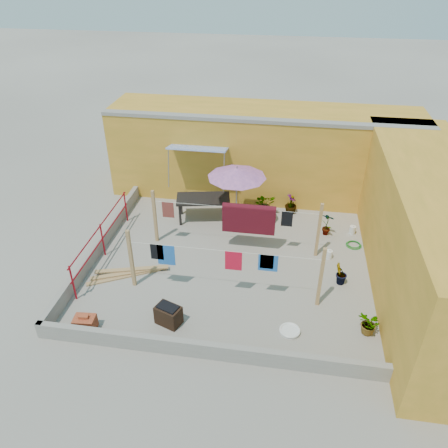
{
  "coord_description": "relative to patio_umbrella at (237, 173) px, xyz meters",
  "views": [
    {
      "loc": [
        1.43,
        -10.25,
        7.95
      ],
      "look_at": [
        -0.25,
        0.3,
        1.16
      ],
      "focal_mm": 35.0,
      "sensor_mm": 36.0,
      "label": 1
    }
  ],
  "objects": [
    {
      "name": "green_hose",
      "position": [
        3.81,
        -0.48,
        -1.98
      ],
      "size": [
        0.49,
        0.49,
        0.07
      ],
      "color": "#18701E",
      "rests_on": "ground"
    },
    {
      "name": "water_jug_b",
      "position": [
        3.81,
        0.22,
        -1.87
      ],
      "size": [
        0.21,
        0.21,
        0.32
      ],
      "color": "silver",
      "rests_on": "ground"
    },
    {
      "name": "plant_right_b",
      "position": [
        3.24,
        -2.43,
        -1.67
      ],
      "size": [
        0.49,
        0.48,
        0.69
      ],
      "primitive_type": "imported",
      "rotation": [
        0.0,
        0.0,
        3.87
      ],
      "color": "#255618",
      "rests_on": "ground"
    },
    {
      "name": "parapet_front",
      "position": [
        0.11,
        -5.54,
        -1.79
      ],
      "size": [
        8.3,
        0.16,
        0.44
      ],
      "primitive_type": "cube",
      "color": "gray",
      "rests_on": "ground"
    },
    {
      "name": "plant_back_a",
      "position": [
        0.85,
        1.02,
        -1.62
      ],
      "size": [
        0.9,
        0.85,
        0.79
      ],
      "primitive_type": "imported",
      "rotation": [
        0.0,
        0.0,
        0.42
      ],
      "color": "#255618",
      "rests_on": "ground"
    },
    {
      "name": "white_basin",
      "position": [
        1.93,
        -4.48,
        -1.96
      ],
      "size": [
        0.52,
        0.52,
        0.09
      ],
      "color": "silver",
      "rests_on": "ground"
    },
    {
      "name": "plant_back_b",
      "position": [
        1.77,
        1.24,
        -1.65
      ],
      "size": [
        0.4,
        0.4,
        0.72
      ],
      "primitive_type": "imported",
      "rotation": [
        0.0,
        0.0,
        1.58
      ],
      "color": "#255618",
      "rests_on": "ground"
    },
    {
      "name": "wall_right",
      "position": [
        5.31,
        -1.96,
        -0.41
      ],
      "size": [
        2.4,
        9.0,
        3.2
      ],
      "primitive_type": "cube",
      "color": "gold",
      "rests_on": "ground"
    },
    {
      "name": "wall_back",
      "position": [
        0.61,
        2.73,
        -0.4
      ],
      "size": [
        11.0,
        3.27,
        3.21
      ],
      "color": "gold",
      "rests_on": "ground"
    },
    {
      "name": "outdoor_table",
      "position": [
        -1.17,
        0.35,
        -1.26
      ],
      "size": [
        1.92,
        1.22,
        0.84
      ],
      "color": "black",
      "rests_on": "ground"
    },
    {
      "name": "parapet_left",
      "position": [
        -3.97,
        -1.96,
        -1.79
      ],
      "size": [
        0.16,
        7.3,
        0.44
      ],
      "primitive_type": "cube",
      "color": "gray",
      "rests_on": "ground"
    },
    {
      "name": "brick_stack",
      "position": [
        -3.02,
        -5.16,
        -1.82
      ],
      "size": [
        0.54,
        0.42,
        0.45
      ],
      "color": "#B14A29",
      "rests_on": "ground"
    },
    {
      "name": "brazier",
      "position": [
        -1.06,
        -4.63,
        -1.74
      ],
      "size": [
        0.72,
        0.6,
        0.55
      ],
      "color": "black",
      "rests_on": "ground"
    },
    {
      "name": "clothesline_rig",
      "position": [
        0.42,
        -1.46,
        -0.96
      ],
      "size": [
        5.09,
        2.35,
        1.8
      ],
      "color": "tan",
      "rests_on": "ground"
    },
    {
      "name": "water_jug_a",
      "position": [
        3.0,
        -1.26,
        -1.87
      ],
      "size": [
        0.2,
        0.2,
        0.31
      ],
      "color": "silver",
      "rests_on": "ground"
    },
    {
      "name": "plant_right_a",
      "position": [
        2.96,
        0.04,
        -1.6
      ],
      "size": [
        0.51,
        0.44,
        0.82
      ],
      "primitive_type": "imported",
      "rotation": [
        0.0,
        0.0,
        2.74
      ],
      "color": "#255618",
      "rests_on": "ground"
    },
    {
      "name": "red_railing",
      "position": [
        -3.74,
        -2.16,
        -1.29
      ],
      "size": [
        0.05,
        4.2,
        1.1
      ],
      "color": "#A4101C",
      "rests_on": "ground"
    },
    {
      "name": "ground",
      "position": [
        0.11,
        -1.96,
        -2.01
      ],
      "size": [
        80.0,
        80.0,
        0.0
      ],
      "primitive_type": "plane",
      "color": "#9E998E",
      "rests_on": "ground"
    },
    {
      "name": "patio_umbrella",
      "position": [
        0.0,
        0.0,
        0.0
      ],
      "size": [
        2.35,
        2.35,
        2.24
      ],
      "color": "gray",
      "rests_on": "ground"
    },
    {
      "name": "plant_right_c",
      "position": [
        3.81,
        -4.23,
        -1.7
      ],
      "size": [
        0.66,
        0.7,
        0.61
      ],
      "primitive_type": "imported",
      "rotation": [
        0.0,
        0.0,
        5.11
      ],
      "color": "#255618",
      "rests_on": "ground"
    },
    {
      "name": "lumber_pile",
      "position": [
        -2.72,
        -2.98,
        -1.94
      ],
      "size": [
        2.14,
        1.17,
        0.14
      ],
      "color": "tan",
      "rests_on": "ground"
    }
  ]
}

